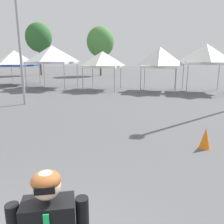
% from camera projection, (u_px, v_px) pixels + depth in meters
% --- Properties ---
extents(canopy_tent_far_right, '(3.41, 3.41, 3.33)m').
position_uv_depth(canopy_tent_far_right, '(15.00, 58.00, 22.13)').
color(canopy_tent_far_right, '#9E9EA3').
rests_on(canopy_tent_far_right, ground).
extents(canopy_tent_behind_left, '(3.70, 3.70, 3.67)m').
position_uv_depth(canopy_tent_behind_left, '(52.00, 55.00, 19.78)').
color(canopy_tent_behind_left, '#9E9EA3').
rests_on(canopy_tent_behind_left, ground).
extents(canopy_tent_far_left, '(2.77, 2.77, 3.15)m').
position_uv_depth(canopy_tent_far_left, '(103.00, 60.00, 18.85)').
color(canopy_tent_far_left, '#9E9EA3').
rests_on(canopy_tent_far_left, ground).
extents(canopy_tent_center, '(2.84, 2.84, 3.44)m').
position_uv_depth(canopy_tent_center, '(160.00, 58.00, 18.01)').
color(canopy_tent_center, '#9E9EA3').
rests_on(canopy_tent_center, ground).
extents(canopy_tent_left_of_center, '(3.03, 3.03, 3.66)m').
position_uv_depth(canopy_tent_left_of_center, '(206.00, 54.00, 17.35)').
color(canopy_tent_left_of_center, '#9E9EA3').
rests_on(canopy_tent_left_of_center, ground).
extents(light_pole_opposite_side, '(0.36, 0.36, 7.57)m').
position_uv_depth(light_pole_opposite_side, '(18.00, 25.00, 12.24)').
color(light_pole_opposite_side, '#9E9EA3').
rests_on(light_pole_opposite_side, ground).
extents(tree_behind_tents_center, '(3.99, 3.99, 7.10)m').
position_uv_depth(tree_behind_tents_center, '(100.00, 42.00, 33.41)').
color(tree_behind_tents_center, brown).
rests_on(tree_behind_tents_center, ground).
extents(tree_behind_tents_right, '(3.90, 3.90, 7.77)m').
position_uv_depth(tree_behind_tents_right, '(39.00, 37.00, 34.37)').
color(tree_behind_tents_right, brown).
rests_on(tree_behind_tents_right, ground).
extents(traffic_cone_lot_center, '(0.32, 0.32, 0.63)m').
position_uv_depth(traffic_cone_lot_center, '(205.00, 138.00, 6.73)').
color(traffic_cone_lot_center, orange).
rests_on(traffic_cone_lot_center, ground).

